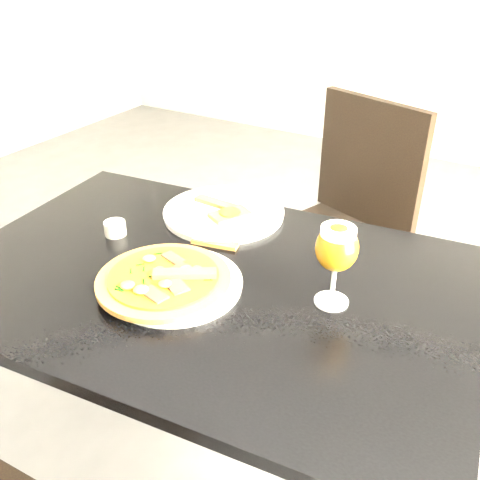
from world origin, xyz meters
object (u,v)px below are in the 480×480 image
Objects in this scene: beer_glass at (337,249)px; pizza at (164,278)px; dining_table at (208,306)px; chair_far at (339,227)px.

pizza is at bearing -157.56° from beer_glass.
dining_table is at bearing -170.79° from beer_glass.
beer_glass is at bearing 22.44° from pizza.
chair_far reaches higher than beer_glass.
beer_glass is (0.29, 0.05, 0.22)m from dining_table.
chair_far reaches higher than dining_table.
dining_table is 1.33× the size of chair_far.
beer_glass is at bearing 3.42° from dining_table.
chair_far is at bearing 81.04° from dining_table.
beer_glass is (0.33, 0.14, 0.11)m from pizza.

